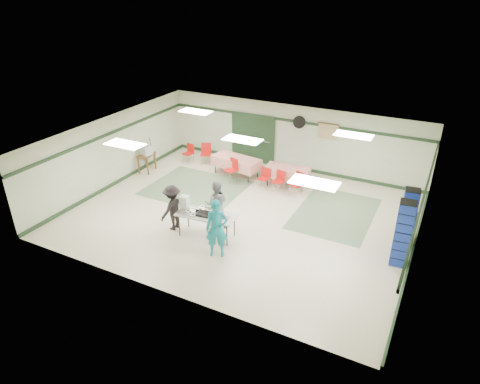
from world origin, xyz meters
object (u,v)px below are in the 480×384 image
at_px(chair_b, 265,176).
at_px(chair_c, 298,182).
at_px(volunteer_teal, 217,229).
at_px(volunteer_grey, 216,204).
at_px(chair_loose_a, 206,151).
at_px(volunteer_dark, 173,208).
at_px(crate_stack_red, 407,224).
at_px(chair_a, 279,179).
at_px(dining_table_a, 287,172).
at_px(broom, 152,151).
at_px(chair_d, 232,167).
at_px(office_printer, 146,150).
at_px(crate_stack_blue_a, 407,219).
at_px(crate_stack_blue_b, 403,234).
at_px(dining_table_b, 236,162).
at_px(serving_table, 206,216).
at_px(chair_loose_b, 189,151).
at_px(printer_table, 146,157).

distance_m(chair_b, chair_c, 1.34).
height_order(volunteer_teal, chair_c, volunteer_teal).
relative_size(volunteer_grey, chair_loose_a, 1.74).
distance_m(volunteer_dark, crate_stack_red, 7.21).
distance_m(chair_a, chair_b, 0.60).
relative_size(volunteer_teal, chair_a, 2.14).
height_order(dining_table_a, broom, broom).
relative_size(volunteer_grey, chair_d, 1.71).
bearing_deg(chair_a, chair_b, -167.10).
distance_m(volunteer_grey, office_printer, 5.37).
height_order(crate_stack_blue_a, office_printer, crate_stack_blue_a).
height_order(volunteer_grey, dining_table_a, volunteer_grey).
xyz_separation_m(chair_loose_a, crate_stack_red, (8.54, -2.39, -0.02)).
xyz_separation_m(chair_c, crate_stack_blue_b, (3.98, -2.73, 0.43)).
relative_size(dining_table_b, chair_a, 2.53).
relative_size(volunteer_dark, crate_stack_blue_a, 0.80).
relative_size(serving_table, volunteer_grey, 1.20).
bearing_deg(dining_table_b, dining_table_a, 8.63).
xyz_separation_m(volunteer_grey, chair_a, (0.83, 3.25, -0.30)).
bearing_deg(chair_a, dining_table_a, 94.50).
relative_size(volunteer_teal, dining_table_b, 0.85).
xyz_separation_m(chair_a, office_printer, (-5.58, -0.75, 0.42)).
height_order(volunteer_dark, chair_a, volunteer_dark).
distance_m(dining_table_a, crate_stack_red, 5.01).
distance_m(volunteer_grey, crate_stack_red, 5.87).
xyz_separation_m(chair_d, chair_loose_a, (-1.83, 1.05, -0.01)).
relative_size(volunteer_teal, chair_d, 1.89).
bearing_deg(office_printer, dining_table_b, 32.86).
bearing_deg(dining_table_b, chair_loose_a, 172.88).
bearing_deg(crate_stack_red, chair_loose_b, 166.72).
bearing_deg(broom, dining_table_a, -0.46).
bearing_deg(chair_loose_a, printer_table, -157.22).
xyz_separation_m(chair_c, chair_d, (-2.73, 0.00, 0.02)).
distance_m(dining_table_a, chair_c, 0.87).
bearing_deg(dining_table_b, chair_d, -69.53).
relative_size(volunteer_teal, chair_b, 2.15).
distance_m(chair_d, office_printer, 3.68).
xyz_separation_m(chair_b, crate_stack_blue_a, (5.32, -1.76, 0.45)).
bearing_deg(broom, dining_table_b, 4.54).
distance_m(chair_b, broom, 5.07).
distance_m(chair_c, office_printer, 6.38).
distance_m(volunteer_dark, chair_c, 4.86).
bearing_deg(chair_c, office_printer, -149.78).
height_order(crate_stack_blue_a, printer_table, crate_stack_blue_a).
bearing_deg(broom, chair_d, -4.50).
height_order(chair_c, printer_table, chair_c).
bearing_deg(serving_table, volunteer_teal, -48.67).
height_order(printer_table, office_printer, office_printer).
height_order(chair_loose_a, office_printer, office_printer).
xyz_separation_m(dining_table_a, crate_stack_blue_a, (4.63, -2.33, 0.37)).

